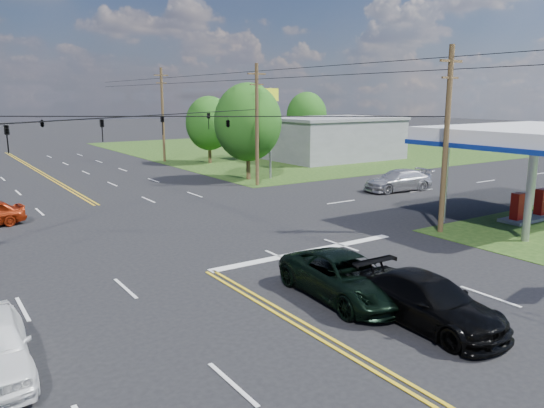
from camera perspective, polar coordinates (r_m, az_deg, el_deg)
ground at (r=28.92m, az=-13.98°, el=-2.84°), size 280.00×280.00×0.00m
grass_ne at (r=73.71m, az=3.36°, el=6.03°), size 46.00×48.00×0.03m
stop_bar at (r=24.40m, az=3.84°, el=-5.17°), size 10.00×0.50×0.02m
retail_ne at (r=61.07m, az=6.46°, el=6.92°), size 14.00×10.00×4.40m
gas_canopy at (r=33.28m, az=26.56°, el=6.37°), size 12.20×8.20×5.35m
pole_se at (r=28.43m, az=18.23°, el=6.74°), size 1.60×0.28×9.50m
pole_ne at (r=41.96m, az=-1.64°, el=8.65°), size 1.60×0.28×9.50m
pole_right_far at (r=58.90m, az=-11.67°, el=9.48°), size 1.60×0.28×10.00m
span_wire_signals at (r=28.08m, az=-14.58°, el=9.11°), size 26.00×18.00×1.13m
power_lines at (r=26.24m, az=-13.36°, el=14.72°), size 26.04×100.00×0.64m
tree_right_a at (r=45.04m, az=-2.60°, el=8.78°), size 5.70×5.70×8.18m
tree_right_b at (r=56.76m, az=-6.78°, el=8.61°), size 4.94×4.94×7.09m
tree_far_r at (r=71.22m, az=3.74°, el=9.50°), size 5.32×5.32×7.63m
pickup_dkgreen at (r=18.92m, az=7.96°, el=-7.78°), size 2.99×5.77×1.55m
suv_black at (r=17.37m, az=16.53°, el=-10.00°), size 2.26×5.29×1.52m
sedan_far at (r=41.02m, az=13.40°, el=2.49°), size 5.73×2.93×1.59m
polesign_ne at (r=45.41m, az=-0.19°, el=10.21°), size 2.06×1.03×7.73m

